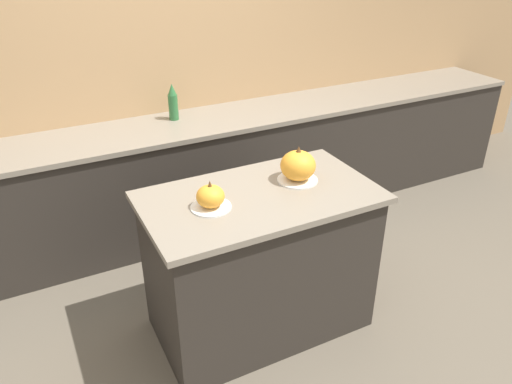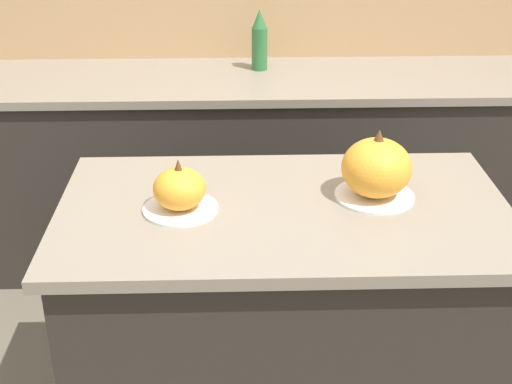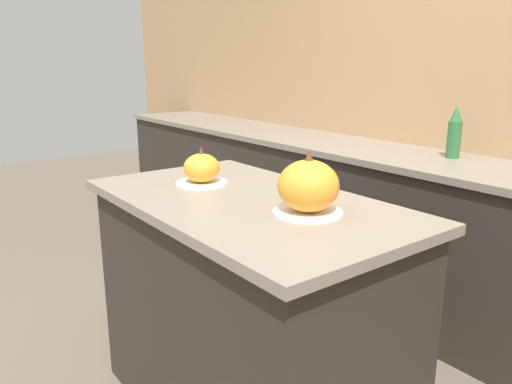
# 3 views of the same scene
# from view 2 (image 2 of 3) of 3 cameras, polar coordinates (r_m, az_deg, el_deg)

# --- Properties ---
(kitchen_island) EXTENTS (1.25, 0.71, 0.89)m
(kitchen_island) POSITION_cam_2_polar(r_m,az_deg,el_deg) (2.21, 2.06, -11.39)
(kitchen_island) COLOR #2D2823
(kitchen_island) RESTS_ON ground_plane
(back_counter) EXTENTS (6.00, 0.60, 0.88)m
(back_counter) POSITION_cam_2_polar(r_m,az_deg,el_deg) (3.26, 0.72, 1.80)
(back_counter) COLOR #2D2823
(back_counter) RESTS_ON ground_plane
(pumpkin_cake_left) EXTENTS (0.21, 0.21, 0.15)m
(pumpkin_cake_left) POSITION_cam_2_polar(r_m,az_deg,el_deg) (1.94, -6.13, 0.07)
(pumpkin_cake_left) COLOR white
(pumpkin_cake_left) RESTS_ON kitchen_island
(pumpkin_cake_right) EXTENTS (0.23, 0.23, 0.21)m
(pumpkin_cake_right) POSITION_cam_2_polar(r_m,az_deg,el_deg) (2.01, 9.61, 1.80)
(pumpkin_cake_right) COLOR white
(pumpkin_cake_right) RESTS_ON kitchen_island
(bottle_tall) EXTENTS (0.07, 0.07, 0.26)m
(bottle_tall) POSITION_cam_2_polar(r_m,az_deg,el_deg) (3.17, 0.29, 11.99)
(bottle_tall) COLOR #2D6B38
(bottle_tall) RESTS_ON back_counter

